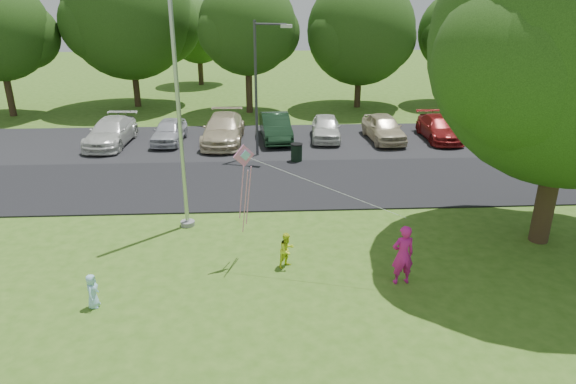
{
  "coord_description": "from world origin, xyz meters",
  "views": [
    {
      "loc": [
        -0.81,
        -11.7,
        7.85
      ],
      "look_at": [
        0.02,
        4.0,
        1.6
      ],
      "focal_mm": 32.0,
      "sensor_mm": 36.0,
      "label": 1
    }
  ],
  "objects_px": {
    "kite": "(247,170)",
    "flagpole": "(179,110)",
    "big_tree": "(574,51)",
    "child_yellow": "(287,250)",
    "street_lamp": "(261,78)",
    "child_blue": "(92,291)",
    "woman": "(403,255)",
    "trash_can": "(297,153)"
  },
  "relations": [
    {
      "from": "street_lamp",
      "to": "kite",
      "type": "distance_m",
      "value": 10.56
    },
    {
      "from": "trash_can",
      "to": "kite",
      "type": "xyz_separation_m",
      "value": [
        -2.13,
        -9.55,
        2.49
      ]
    },
    {
      "from": "woman",
      "to": "child_blue",
      "type": "distance_m",
      "value": 8.46
    },
    {
      "from": "flagpole",
      "to": "kite",
      "type": "xyz_separation_m",
      "value": [
        2.23,
        -2.59,
        -1.22
      ]
    },
    {
      "from": "woman",
      "to": "child_yellow",
      "type": "xyz_separation_m",
      "value": [
        -3.2,
        1.1,
        -0.34
      ]
    },
    {
      "from": "child_blue",
      "to": "kite",
      "type": "xyz_separation_m",
      "value": [
        4.06,
        2.34,
        2.47
      ]
    },
    {
      "from": "flagpole",
      "to": "child_yellow",
      "type": "distance_m",
      "value": 5.83
    },
    {
      "from": "child_yellow",
      "to": "woman",
      "type": "bearing_deg",
      "value": -59.52
    },
    {
      "from": "flagpole",
      "to": "child_blue",
      "type": "xyz_separation_m",
      "value": [
        -1.83,
        -4.93,
        -3.69
      ]
    },
    {
      "from": "street_lamp",
      "to": "big_tree",
      "type": "distance_m",
      "value": 13.54
    },
    {
      "from": "street_lamp",
      "to": "kite",
      "type": "bearing_deg",
      "value": -74.54
    },
    {
      "from": "flagpole",
      "to": "trash_can",
      "type": "xyz_separation_m",
      "value": [
        4.36,
        6.97,
        -3.71
      ]
    },
    {
      "from": "child_yellow",
      "to": "child_blue",
      "type": "xyz_separation_m",
      "value": [
        -5.21,
        -1.85,
        -0.08
      ]
    },
    {
      "from": "flagpole",
      "to": "child_yellow",
      "type": "bearing_deg",
      "value": -42.28
    },
    {
      "from": "trash_can",
      "to": "child_yellow",
      "type": "xyz_separation_m",
      "value": [
        -0.98,
        -10.04,
        0.09
      ]
    },
    {
      "from": "big_tree",
      "to": "child_yellow",
      "type": "distance_m",
      "value": 10.16
    },
    {
      "from": "kite",
      "to": "flagpole",
      "type": "bearing_deg",
      "value": 104.4
    },
    {
      "from": "child_yellow",
      "to": "child_blue",
      "type": "relative_size",
      "value": 1.16
    },
    {
      "from": "child_blue",
      "to": "child_yellow",
      "type": "bearing_deg",
      "value": -68.14
    },
    {
      "from": "flagpole",
      "to": "child_blue",
      "type": "height_order",
      "value": "flagpole"
    },
    {
      "from": "big_tree",
      "to": "woman",
      "type": "relative_size",
      "value": 5.9
    },
    {
      "from": "street_lamp",
      "to": "child_blue",
      "type": "distance_m",
      "value": 14.05
    },
    {
      "from": "flagpole",
      "to": "street_lamp",
      "type": "height_order",
      "value": "flagpole"
    },
    {
      "from": "flagpole",
      "to": "trash_can",
      "type": "relative_size",
      "value": 10.94
    },
    {
      "from": "flagpole",
      "to": "kite",
      "type": "distance_m",
      "value": 3.63
    },
    {
      "from": "flagpole",
      "to": "child_blue",
      "type": "relative_size",
      "value": 10.47
    },
    {
      "from": "flagpole",
      "to": "kite",
      "type": "height_order",
      "value": "flagpole"
    },
    {
      "from": "woman",
      "to": "child_blue",
      "type": "relative_size",
      "value": 1.88
    },
    {
      "from": "trash_can",
      "to": "kite",
      "type": "relative_size",
      "value": 0.19
    },
    {
      "from": "street_lamp",
      "to": "child_yellow",
      "type": "xyz_separation_m",
      "value": [
        0.67,
        -11.0,
        -3.36
      ]
    },
    {
      "from": "child_yellow",
      "to": "child_blue",
      "type": "distance_m",
      "value": 5.53
    },
    {
      "from": "flagpole",
      "to": "street_lamp",
      "type": "distance_m",
      "value": 8.37
    },
    {
      "from": "street_lamp",
      "to": "flagpole",
      "type": "bearing_deg",
      "value": -90.83
    },
    {
      "from": "big_tree",
      "to": "child_blue",
      "type": "xyz_separation_m",
      "value": [
        -13.6,
        -3.04,
        -5.69
      ]
    },
    {
      "from": "big_tree",
      "to": "child_blue",
      "type": "distance_m",
      "value": 15.05
    },
    {
      "from": "flagpole",
      "to": "street_lamp",
      "type": "relative_size",
      "value": 1.54
    },
    {
      "from": "flagpole",
      "to": "child_yellow",
      "type": "height_order",
      "value": "flagpole"
    },
    {
      "from": "street_lamp",
      "to": "child_blue",
      "type": "xyz_separation_m",
      "value": [
        -4.54,
        -12.85,
        -3.44
      ]
    },
    {
      "from": "child_yellow",
      "to": "flagpole",
      "type": "bearing_deg",
      "value": 97.15
    },
    {
      "from": "trash_can",
      "to": "big_tree",
      "type": "relative_size",
      "value": 0.09
    },
    {
      "from": "street_lamp",
      "to": "trash_can",
      "type": "bearing_deg",
      "value": -11.93
    },
    {
      "from": "big_tree",
      "to": "child_blue",
      "type": "height_order",
      "value": "big_tree"
    }
  ]
}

